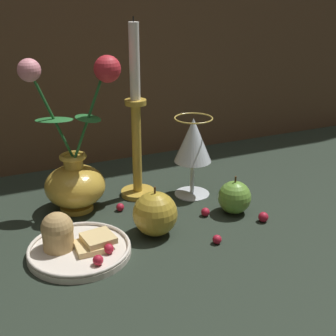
{
  "coord_description": "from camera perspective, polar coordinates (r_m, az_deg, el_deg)",
  "views": [
    {
      "loc": [
        -0.32,
        -0.73,
        0.42
      ],
      "look_at": [
        0.01,
        0.0,
        0.1
      ],
      "focal_mm": 50.0,
      "sensor_mm": 36.0,
      "label": 1
    }
  ],
  "objects": [
    {
      "name": "candlestick",
      "position": [
        0.94,
        -3.89,
        4.45
      ],
      "size": [
        0.07,
        0.07,
        0.36
      ],
      "color": "gold",
      "rests_on": "ground_plane"
    },
    {
      "name": "apple_near_glass",
      "position": [
        0.83,
        -1.58,
        -5.59
      ],
      "size": [
        0.08,
        0.08,
        0.09
      ],
      "color": "#B2932D",
      "rests_on": "ground_plane"
    },
    {
      "name": "apple_beside_vase",
      "position": [
        0.92,
        8.11,
        -3.56
      ],
      "size": [
        0.06,
        0.06,
        0.08
      ],
      "color": "#669938",
      "rests_on": "ground_plane"
    },
    {
      "name": "berry_under_candlestick",
      "position": [
        0.9,
        11.55,
        -5.87
      ],
      "size": [
        0.02,
        0.02,
        0.02
      ],
      "primitive_type": "sphere",
      "color": "#AD192D",
      "rests_on": "ground_plane"
    },
    {
      "name": "berry_front_center",
      "position": [
        0.96,
        -0.43,
        -3.7
      ],
      "size": [
        0.02,
        0.02,
        0.02
      ],
      "primitive_type": "sphere",
      "color": "#AD192D",
      "rests_on": "ground_plane"
    },
    {
      "name": "wine_glass",
      "position": [
        0.95,
        3.07,
        3.03
      ],
      "size": [
        0.08,
        0.08,
        0.17
      ],
      "color": "silver",
      "rests_on": "ground_plane"
    },
    {
      "name": "berry_far_right",
      "position": [
        0.82,
        6.0,
        -8.65
      ],
      "size": [
        0.02,
        0.02,
        0.02
      ],
      "primitive_type": "sphere",
      "color": "#AD192D",
      "rests_on": "ground_plane"
    },
    {
      "name": "berry_by_glass_stem",
      "position": [
        0.91,
        4.58,
        -5.37
      ],
      "size": [
        0.02,
        0.02,
        0.02
      ],
      "primitive_type": "sphere",
      "color": "#AD192D",
      "rests_on": "ground_plane"
    },
    {
      "name": "plate_with_pastries",
      "position": [
        0.8,
        -11.4,
        -9.03
      ],
      "size": [
        0.17,
        0.17,
        0.07
      ],
      "color": "silver",
      "rests_on": "ground_plane"
    },
    {
      "name": "berry_near_plate",
      "position": [
        0.93,
        -5.86,
        -4.77
      ],
      "size": [
        0.02,
        0.02,
        0.02
      ],
      "primitive_type": "sphere",
      "color": "#AD192D",
      "rests_on": "ground_plane"
    },
    {
      "name": "ground_plane",
      "position": [
        0.9,
        -0.27,
        -5.97
      ],
      "size": [
        2.4,
        2.4,
        0.0
      ],
      "primitive_type": "plane",
      "color": "#232D23",
      "rests_on": "ground"
    },
    {
      "name": "vase",
      "position": [
        0.92,
        -11.19,
        -0.24
      ],
      "size": [
        0.18,
        0.12,
        0.3
      ],
      "color": "gold",
      "rests_on": "ground_plane"
    }
  ]
}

